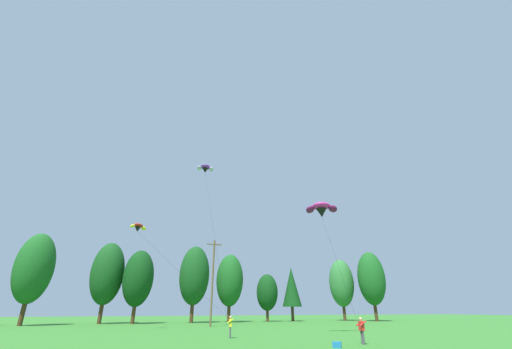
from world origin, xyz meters
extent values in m
cylinder|color=#472D19|center=(-26.95, 54.63, 1.64)|extent=(0.62, 0.62, 3.28)
ellipsoid|color=#19561E|center=(-26.95, 54.63, 7.94)|extent=(5.33, 5.33, 10.26)
cylinder|color=#472D19|center=(-17.06, 58.06, 1.61)|extent=(0.62, 0.62, 3.21)
ellipsoid|color=#144719|center=(-17.06, 58.06, 7.78)|extent=(5.26, 5.26, 10.06)
cylinder|color=#472D19|center=(-12.03, 56.39, 1.45)|extent=(0.59, 0.59, 2.89)
ellipsoid|color=#0F3D14|center=(-12.03, 56.39, 7.01)|extent=(4.91, 4.91, 9.05)
cylinder|color=#472D19|center=(-2.57, 57.44, 1.62)|extent=(0.62, 0.62, 3.24)
ellipsoid|color=#144719|center=(-2.57, 57.44, 7.85)|extent=(5.29, 5.29, 10.14)
cylinder|color=#472D19|center=(4.36, 58.83, 1.50)|extent=(0.60, 0.60, 3.00)
ellipsoid|color=#19561E|center=(4.36, 58.83, 7.28)|extent=(5.04, 5.04, 9.41)
cylinder|color=#472D19|center=(12.03, 59.16, 1.08)|extent=(0.52, 0.52, 2.15)
ellipsoid|color=#0F3D14|center=(12.03, 59.16, 5.21)|extent=(4.12, 4.12, 6.74)
cylinder|color=#472D19|center=(17.31, 59.23, 1.31)|extent=(0.56, 0.56, 2.62)
cone|color=#0F3D14|center=(17.31, 59.23, 6.34)|extent=(3.81, 3.81, 7.45)
cylinder|color=#472D19|center=(28.53, 58.47, 1.51)|extent=(0.60, 0.60, 3.01)
ellipsoid|color=#2D7033|center=(28.53, 58.47, 7.30)|extent=(5.04, 5.04, 9.43)
cylinder|color=#472D19|center=(32.55, 53.71, 1.64)|extent=(0.62, 0.62, 3.29)
ellipsoid|color=#19561E|center=(32.55, 53.71, 7.97)|extent=(5.34, 5.34, 10.29)
cylinder|color=brown|center=(-1.90, 43.99, 5.80)|extent=(0.26, 0.26, 11.61)
cube|color=brown|center=(-1.90, 43.99, 11.01)|extent=(2.20, 0.14, 0.14)
cylinder|color=#4C4C51|center=(-3.95, 25.29, 0.42)|extent=(0.16, 0.16, 0.84)
cylinder|color=#4C4C51|center=(-3.90, 25.49, 0.42)|extent=(0.16, 0.16, 0.84)
cube|color=yellow|center=(-3.92, 25.39, 1.14)|extent=(0.33, 0.43, 0.60)
sphere|color=tan|center=(-3.92, 25.39, 1.58)|extent=(0.22, 0.22, 0.22)
cylinder|color=yellow|center=(-3.99, 25.16, 1.30)|extent=(0.53, 0.22, 0.35)
cylinder|color=yellow|center=(-3.86, 25.62, 1.30)|extent=(0.53, 0.22, 0.35)
cylinder|color=#4C4C51|center=(3.42, 17.62, 0.42)|extent=(0.13, 0.13, 0.84)
cylinder|color=#4C4C51|center=(3.43, 17.82, 0.42)|extent=(0.13, 0.13, 0.84)
cube|color=red|center=(3.42, 17.72, 1.14)|extent=(0.25, 0.39, 0.60)
sphere|color=tan|center=(3.42, 17.72, 1.58)|extent=(0.22, 0.22, 0.22)
cylinder|color=red|center=(3.42, 17.48, 1.30)|extent=(0.53, 0.10, 0.35)
cylinder|color=red|center=(3.43, 17.96, 1.30)|extent=(0.53, 0.10, 0.35)
ellipsoid|color=purple|center=(-3.52, 47.04, 24.61)|extent=(1.72, 1.40, 0.93)
ellipsoid|color=silver|center=(-2.52, 46.94, 24.32)|extent=(0.94, 1.13, 1.04)
ellipsoid|color=silver|center=(-4.52, 47.15, 24.32)|extent=(1.09, 1.13, 1.04)
cone|color=black|center=(-3.50, 47.16, 23.99)|extent=(0.99, 0.99, 0.77)
cylinder|color=black|center=(-3.88, 36.32, 12.61)|extent=(0.77, 21.68, 21.99)
ellipsoid|color=#D12893|center=(5.87, 25.88, 12.39)|extent=(2.23, 1.92, 1.04)
ellipsoid|color=#66144C|center=(6.94, 25.34, 12.06)|extent=(1.20, 1.32, 1.18)
ellipsoid|color=#66144C|center=(4.81, 26.41, 12.06)|extent=(1.29, 1.30, 1.18)
cone|color=black|center=(5.92, 25.97, 11.66)|extent=(1.43, 1.43, 0.92)
cylinder|color=black|center=(4.50, 21.85, 6.41)|extent=(2.86, 8.26, 9.59)
ellipsoid|color=red|center=(-12.65, 38.80, 11.84)|extent=(1.47, 1.36, 0.57)
ellipsoid|color=yellow|center=(-12.00, 39.26, 11.61)|extent=(0.87, 0.89, 0.69)
ellipsoid|color=yellow|center=(-13.30, 38.34, 11.61)|extent=(0.88, 0.83, 0.69)
cone|color=black|center=(-12.69, 38.85, 11.35)|extent=(1.00, 1.00, 0.61)
cylinder|color=black|center=(-8.47, 32.17, 6.33)|extent=(8.44, 13.38, 9.43)
cube|color=#1E70B7|center=(0.68, 16.57, 0.17)|extent=(0.63, 0.61, 0.34)
camera|label=1|loc=(-11.31, -3.14, 2.24)|focal=22.50mm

